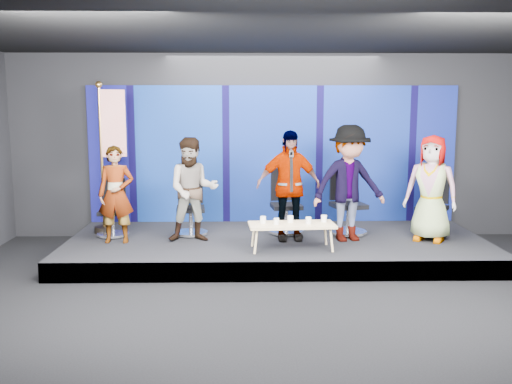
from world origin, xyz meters
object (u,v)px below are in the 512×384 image
mug_b (276,221)px  mug_d (308,220)px  chair_b (191,215)px  panelist_b (193,190)px  flag_stand (109,154)px  panelist_a (116,194)px  chair_d (347,212)px  mug_a (263,220)px  chair_e (432,214)px  panelist_c (288,186)px  panelist_e (431,188)px  panelist_d (349,183)px  mug_e (324,219)px  chair_a (113,217)px  mug_c (290,219)px  coffee_table (292,226)px  chair_c (286,212)px

mug_b → mug_d: (0.50, 0.05, 0.00)m
chair_b → mug_d: 2.22m
panelist_b → flag_stand: (-1.50, 0.68, 0.54)m
panelist_a → chair_b: bearing=23.6°
chair_d → mug_a: 1.83m
panelist_a → chair_e: size_ratio=1.47×
chair_d → flag_stand: size_ratio=0.45×
flag_stand → panelist_c: bearing=-22.9°
panelist_e → panelist_a: bearing=-149.3°
panelist_c → panelist_d: panelist_d is taller
chair_e → mug_d: bearing=-125.3°
mug_e → mug_a: bearing=-175.6°
chair_a → panelist_b: panelist_b is taller
panelist_d → mug_a: size_ratio=17.70×
mug_b → mug_e: size_ratio=0.92×
chair_e → mug_b: 2.99m
panelist_c → chair_a: bearing=167.0°
mug_a → chair_a: bearing=159.6°
mug_b → mug_d: 0.50m
chair_b → panelist_b: 0.72m
panelist_a → chair_e: bearing=3.2°
chair_e → chair_d: bearing=-151.9°
mug_b → mug_c: 0.27m
panelist_b → chair_d: bearing=5.3°
mug_a → panelist_d: bearing=20.5°
panelist_b → panelist_c: panelist_c is taller
mug_b → flag_stand: size_ratio=0.04×
coffee_table → mug_d: 0.27m
mug_c → mug_b: bearing=-145.9°
mug_a → panelist_e: bearing=10.3°
panelist_b → chair_c: (1.57, 0.58, -0.49)m
coffee_table → mug_e: (0.52, 0.12, 0.09)m
chair_c → chair_e: chair_c is taller
panelist_e → panelist_d: bearing=-150.6°
chair_a → coffee_table: bearing=-20.5°
mug_c → chair_b: bearing=149.2°
chair_c → mug_b: chair_c is taller
chair_a → mug_a: chair_a is taller
chair_a → panelist_c: panelist_c is taller
panelist_c → mug_c: 0.72m
chair_c → chair_d: bearing=-11.0°
panelist_c → mug_d: panelist_c is taller
panelist_c → mug_c: (-0.01, -0.56, -0.45)m
chair_b → chair_e: (4.22, -0.06, 0.01)m
panelist_b → mug_a: bearing=-30.9°
panelist_d → mug_b: panelist_d is taller
chair_c → mug_e: (0.53, -1.05, 0.09)m
chair_e → flag_stand: flag_stand is taller
chair_d → mug_b: 1.73m
chair_b → flag_stand: flag_stand is taller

